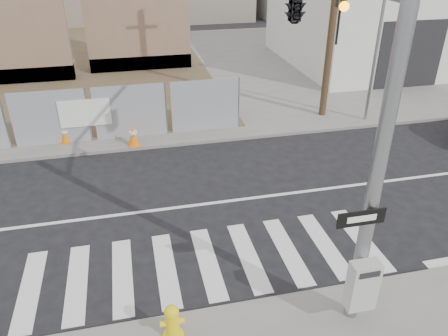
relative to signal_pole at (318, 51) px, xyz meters
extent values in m
plane|color=black|center=(-2.49, 2.05, -4.78)|extent=(100.00, 100.00, 0.00)
cube|color=slate|center=(-2.49, 16.05, -4.72)|extent=(50.00, 20.00, 0.12)
cylinder|color=gray|center=(0.01, -2.75, -1.16)|extent=(0.26, 0.26, 7.00)
cube|color=#B2B2AF|center=(-0.04, -3.03, -3.64)|extent=(0.55, 0.30, 1.05)
cube|color=black|center=(-0.24, -2.91, -2.16)|extent=(0.90, 0.03, 0.30)
cube|color=silver|center=(-0.24, -2.93, -2.16)|extent=(0.55, 0.01, 0.12)
imported|color=black|center=(0.01, -0.75, 0.79)|extent=(0.16, 0.20, 1.00)
imported|color=black|center=(0.01, 1.45, 0.79)|extent=(0.53, 2.48, 1.00)
cylinder|color=gray|center=(5.51, 6.65, -2.06)|extent=(0.12, 0.12, 5.20)
cube|color=#7A5C49|center=(-9.49, 15.45, -4.26)|extent=(6.00, 1.30, 0.80)
cube|color=#7A5C49|center=(-2.99, 16.45, -4.26)|extent=(5.50, 1.30, 0.80)
cube|color=silver|center=(11.51, 15.05, -2.26)|extent=(12.00, 10.00, 4.80)
cube|color=black|center=(9.51, 10.03, -3.06)|extent=(3.40, 0.06, 3.20)
cylinder|color=yellow|center=(-3.57, -2.50, -4.64)|extent=(0.42, 0.42, 0.04)
cylinder|color=yellow|center=(-3.57, -2.50, -4.36)|extent=(0.28, 0.28, 0.60)
sphere|color=yellow|center=(-3.57, -2.50, -4.04)|extent=(0.28, 0.28, 0.28)
cylinder|color=yellow|center=(-3.73, -2.50, -4.30)|extent=(0.15, 0.12, 0.11)
cylinder|color=yellow|center=(-3.41, -2.50, -4.30)|extent=(0.15, 0.12, 0.11)
cube|color=orange|center=(-6.32, 7.06, -4.65)|extent=(0.41, 0.41, 0.03)
cone|color=orange|center=(-6.32, 7.06, -4.33)|extent=(0.36, 0.36, 0.67)
cylinder|color=silver|center=(-6.32, 7.06, -4.23)|extent=(0.26, 0.26, 0.08)
cube|color=orange|center=(-3.90, 6.27, -4.64)|extent=(0.48, 0.48, 0.03)
cone|color=orange|center=(-3.90, 6.27, -4.27)|extent=(0.43, 0.43, 0.77)
cylinder|color=silver|center=(-3.90, 6.27, -4.16)|extent=(0.30, 0.30, 0.09)
camera|label=1|loc=(-3.93, -8.39, 2.18)|focal=35.00mm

